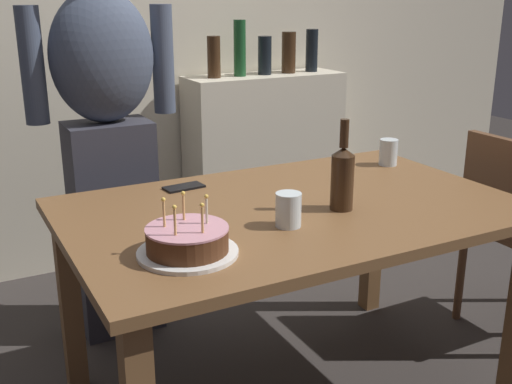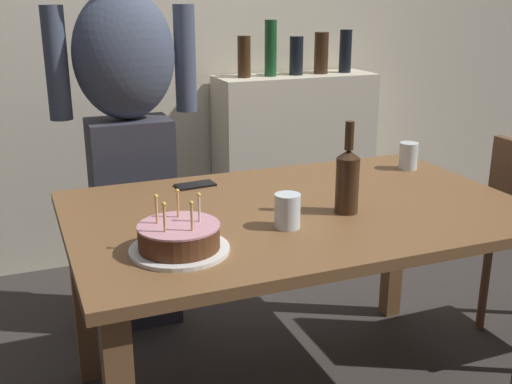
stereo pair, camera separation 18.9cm
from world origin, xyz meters
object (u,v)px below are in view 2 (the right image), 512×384
(cell_phone, at_px, (195,185))
(birthday_cake, at_px, (179,239))
(water_glass_near, at_px, (287,211))
(wine_bottle, at_px, (347,179))
(water_glass_far, at_px, (408,156))
(person_man_bearded, at_px, (129,130))

(cell_phone, bearing_deg, birthday_cake, -116.17)
(water_glass_near, relative_size, wine_bottle, 0.35)
(water_glass_far, bearing_deg, water_glass_near, -150.06)
(water_glass_near, distance_m, water_glass_far, 0.84)
(birthday_cake, xyz_separation_m, person_man_bearded, (0.06, 1.01, 0.10))
(birthday_cake, height_order, wine_bottle, wine_bottle)
(birthday_cake, xyz_separation_m, wine_bottle, (0.59, 0.11, 0.08))
(cell_phone, distance_m, person_man_bearded, 0.48)
(water_glass_near, xyz_separation_m, cell_phone, (-0.14, 0.51, -0.05))
(wine_bottle, xyz_separation_m, person_man_bearded, (-0.52, 0.90, 0.02))
(birthday_cake, height_order, water_glass_far, birthday_cake)
(water_glass_near, relative_size, water_glass_far, 0.98)
(person_man_bearded, bearing_deg, wine_bottle, 120.32)
(birthday_cake, bearing_deg, wine_bottle, 10.98)
(birthday_cake, relative_size, wine_bottle, 0.92)
(birthday_cake, relative_size, water_glass_near, 2.64)
(water_glass_far, bearing_deg, cell_phone, 173.95)
(water_glass_near, height_order, cell_phone, water_glass_near)
(cell_phone, bearing_deg, water_glass_far, -11.72)
(birthday_cake, distance_m, wine_bottle, 0.60)
(person_man_bearded, bearing_deg, cell_phone, 109.01)
(wine_bottle, height_order, cell_phone, wine_bottle)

